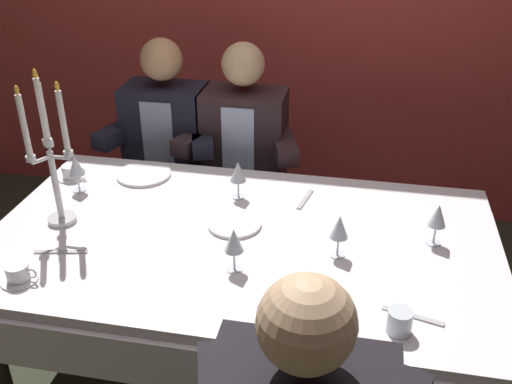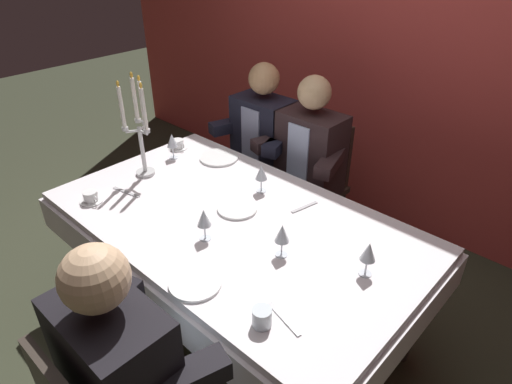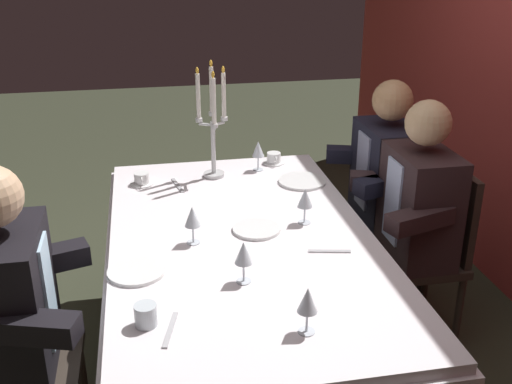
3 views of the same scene
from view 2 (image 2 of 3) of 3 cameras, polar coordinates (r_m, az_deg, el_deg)
name	(u,v)px [view 2 (image 2 of 3)]	position (r m, az deg, el deg)	size (l,w,h in m)	color
ground_plane	(237,321)	(2.73, -2.48, -16.28)	(12.00, 12.00, 0.00)	#333726
back_wall	(408,39)	(3.28, 19.02, 18.14)	(6.00, 0.12, 2.70)	#BD3D38
dining_table	(234,237)	(2.30, -2.83, -5.83)	(1.94, 1.14, 0.74)	white
candelabra	(140,131)	(2.58, -14.79, 7.61)	(0.15, 0.17, 0.61)	silver
dinner_plate_0	(195,283)	(1.87, -7.84, -11.55)	(0.22, 0.22, 0.01)	white
dinner_plate_1	(219,158)	(2.81, -4.79, 4.45)	(0.24, 0.24, 0.01)	white
dinner_plate_2	(237,208)	(2.30, -2.42, -2.12)	(0.21, 0.21, 0.01)	white
wine_glass_0	(172,141)	(2.81, -10.78, 6.48)	(0.07, 0.07, 0.16)	silver
wine_glass_1	(282,234)	(1.93, 3.39, -5.47)	(0.07, 0.07, 0.16)	silver
wine_glass_2	(204,218)	(2.04, -6.74, -3.39)	(0.07, 0.07, 0.16)	silver
wine_glass_3	(369,252)	(1.89, 14.31, -7.55)	(0.07, 0.07, 0.16)	silver
wine_glass_4	(261,173)	(2.40, 0.69, 2.46)	(0.07, 0.07, 0.16)	silver
water_tumbler_0	(262,317)	(1.68, 0.76, -15.86)	(0.07, 0.07, 0.08)	silver
coffee_cup_0	(91,197)	(2.51, -20.52, -0.63)	(0.13, 0.12, 0.06)	white
coffee_cup_1	(178,145)	(2.97, -10.04, 6.04)	(0.13, 0.12, 0.06)	white
knife_0	(126,192)	(2.54, -16.40, -0.01)	(0.19, 0.02, 0.01)	#B7B7BC
fork_1	(304,207)	(2.32, 6.26, -1.95)	(0.17, 0.02, 0.01)	#B7B7BC
knife_2	(284,319)	(1.73, 3.64, -16.02)	(0.19, 0.02, 0.01)	#B7B7BC
seated_diner_0	(264,134)	(3.15, 1.05, 7.49)	(0.63, 0.48, 1.24)	#322922
seated_diner_1	(311,151)	(2.92, 7.07, 5.21)	(0.63, 0.48, 1.24)	#322922
seated_diner_2	(116,368)	(1.66, -17.64, -20.87)	(0.63, 0.48, 1.24)	#322922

